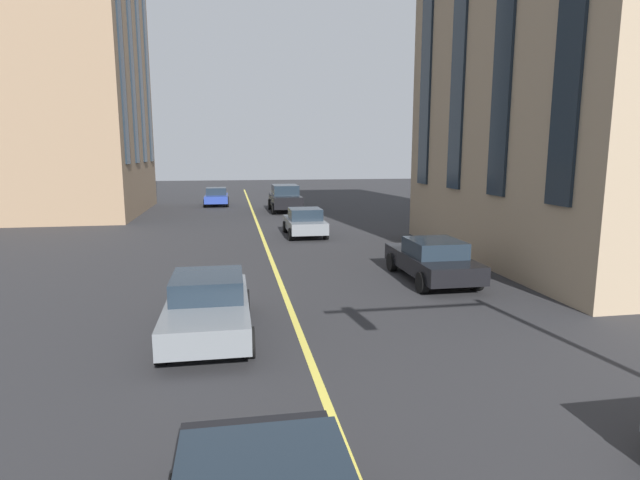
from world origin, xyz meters
TOP-DOWN VIEW (x-y plane):
  - lane_centre_line at (20.00, 0.00)m, footprint 80.00×0.16m
  - car_grey_far at (13.29, 2.06)m, footprint 4.40×1.95m
  - car_grey_parked_a at (26.79, -2.11)m, footprint 3.90×1.89m
  - car_blue_trailing at (42.65, 2.61)m, footprint 3.90×1.89m
  - car_black_parked_b at (17.17, -4.90)m, footprint 4.40×1.95m
  - car_black_near at (37.60, -2.27)m, footprint 4.70×2.14m
  - building_left_near at (38.83, 12.20)m, footprint 12.90×9.54m
  - building_right_near at (19.72, -12.38)m, footprint 13.64×9.88m

SIDE VIEW (x-z plane):
  - lane_centre_line at x=20.00m, z-range 0.00..0.01m
  - car_grey_parked_a at x=26.79m, z-range 0.00..1.40m
  - car_blue_trailing at x=42.65m, z-range 0.00..1.40m
  - car_grey_far at x=13.29m, z-range 0.02..1.39m
  - car_black_parked_b at x=17.17m, z-range 0.02..1.39m
  - car_black_near at x=37.60m, z-range 0.03..1.91m
  - building_right_near at x=19.72m, z-range 0.00..19.09m
  - building_left_near at x=38.83m, z-range 0.00..24.62m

